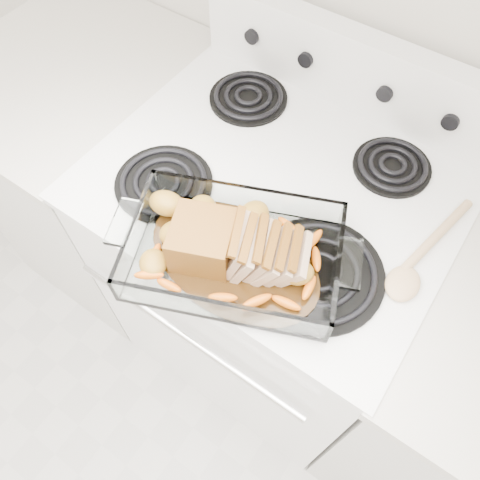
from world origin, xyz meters
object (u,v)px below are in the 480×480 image
Objects in this scene: electric_range at (268,273)px; baking_dish at (234,255)px; counter_left at (106,177)px; pork_roast at (227,243)px.

electric_range is 0.54m from baking_dish.
baking_dish reaches higher than counter_left.
pork_roast is at bearing 157.12° from baking_dish.
baking_dish is (0.71, -0.23, 0.50)m from counter_left.
counter_left is at bearing 166.13° from pork_roast.
electric_range is at bearing 77.72° from baking_dish.
pork_roast reaches higher than baking_dish.
counter_left is 3.70× the size of pork_roast.
counter_left is (-0.67, -0.00, -0.02)m from electric_range.
electric_range is at bearing 0.10° from counter_left.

